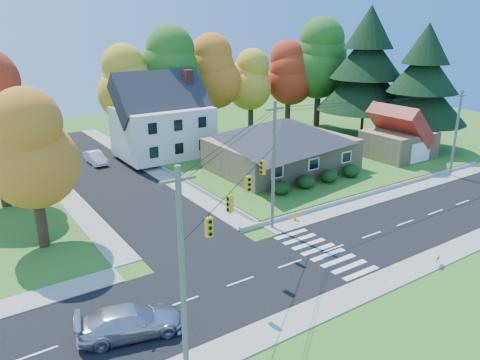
# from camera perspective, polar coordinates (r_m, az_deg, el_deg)

# --- Properties ---
(ground) EXTENTS (120.00, 120.00, 0.00)m
(ground) POSITION_cam_1_polar(r_m,az_deg,el_deg) (34.37, 11.30, -8.20)
(ground) COLOR #3D7923
(road_main) EXTENTS (90.00, 8.00, 0.02)m
(road_main) POSITION_cam_1_polar(r_m,az_deg,el_deg) (34.37, 11.30, -8.19)
(road_main) COLOR black
(road_main) RESTS_ON ground
(road_cross) EXTENTS (8.00, 44.00, 0.02)m
(road_cross) POSITION_cam_1_polar(r_m,az_deg,el_deg) (51.64, -16.29, 0.68)
(road_cross) COLOR black
(road_cross) RESTS_ON ground
(sidewalk_north) EXTENTS (90.00, 2.00, 0.08)m
(sidewalk_north) POSITION_cam_1_polar(r_m,az_deg,el_deg) (37.64, 5.94, -5.38)
(sidewalk_north) COLOR #9C9A90
(sidewalk_north) RESTS_ON ground
(sidewalk_south) EXTENTS (90.00, 2.00, 0.08)m
(sidewalk_south) POSITION_cam_1_polar(r_m,az_deg,el_deg) (31.52, 17.82, -11.35)
(sidewalk_south) COLOR #9C9A90
(sidewalk_south) RESTS_ON ground
(lawn) EXTENTS (30.00, 30.00, 0.50)m
(lawn) POSITION_cam_1_polar(r_m,az_deg,el_deg) (57.03, 5.78, 3.29)
(lawn) COLOR #3D7923
(lawn) RESTS_ON ground
(ranch_house) EXTENTS (14.60, 10.60, 5.40)m
(ranch_house) POSITION_cam_1_polar(r_m,az_deg,el_deg) (49.46, 5.09, 4.52)
(ranch_house) COLOR tan
(ranch_house) RESTS_ON lawn
(colonial_house) EXTENTS (10.40, 8.40, 9.60)m
(colonial_house) POSITION_cam_1_polar(r_m,az_deg,el_deg) (55.08, -9.40, 7.22)
(colonial_house) COLOR silver
(colonial_house) RESTS_ON lawn
(garage) EXTENTS (7.30, 6.30, 4.60)m
(garage) POSITION_cam_1_polar(r_m,az_deg,el_deg) (56.73, 18.82, 4.99)
(garage) COLOR tan
(garage) RESTS_ON lawn
(hedge_row) EXTENTS (10.70, 1.70, 1.27)m
(hedge_row) POSITION_cam_1_polar(r_m,az_deg,el_deg) (45.27, 9.44, 0.17)
(hedge_row) COLOR #163A10
(hedge_row) RESTS_ON lawn
(traffic_infrastructure) EXTENTS (38.10, 10.66, 10.00)m
(traffic_infrastructure) POSITION_cam_1_polar(r_m,az_deg,el_deg) (33.20, 10.04, 0.52)
(traffic_infrastructure) COLOR #666059
(traffic_infrastructure) RESTS_ON ground
(tree_lot_0) EXTENTS (6.72, 6.72, 12.51)m
(tree_lot_0) POSITION_cam_1_polar(r_m,az_deg,el_deg) (59.22, -13.92, 11.38)
(tree_lot_0) COLOR #3F2A19
(tree_lot_0) RESTS_ON lawn
(tree_lot_1) EXTENTS (7.84, 7.84, 14.60)m
(tree_lot_1) POSITION_cam_1_polar(r_m,az_deg,el_deg) (60.49, -8.22, 13.12)
(tree_lot_1) COLOR #3F2A19
(tree_lot_1) RESTS_ON lawn
(tree_lot_2) EXTENTS (7.28, 7.28, 13.56)m
(tree_lot_2) POSITION_cam_1_polar(r_m,az_deg,el_deg) (64.25, -3.67, 13.00)
(tree_lot_2) COLOR #3F2A19
(tree_lot_2) RESTS_ON lawn
(tree_lot_3) EXTENTS (6.16, 6.16, 11.47)m
(tree_lot_3) POSITION_cam_1_polar(r_m,az_deg,el_deg) (66.79, 1.35, 12.12)
(tree_lot_3) COLOR #3F2A19
(tree_lot_3) RESTS_ON lawn
(tree_lot_4) EXTENTS (6.72, 6.72, 12.51)m
(tree_lot_4) POSITION_cam_1_polar(r_m,az_deg,el_deg) (69.56, 5.98, 12.84)
(tree_lot_4) COLOR #3F2A19
(tree_lot_4) RESTS_ON lawn
(tree_lot_5) EXTENTS (8.40, 8.40, 15.64)m
(tree_lot_5) POSITION_cam_1_polar(r_m,az_deg,el_deg) (70.54, 9.69, 14.36)
(tree_lot_5) COLOR #3F2A19
(tree_lot_5) RESTS_ON lawn
(conifer_east_a) EXTENTS (12.80, 12.80, 16.96)m
(conifer_east_a) POSITION_cam_1_polar(r_m,az_deg,el_deg) (65.79, 15.19, 12.92)
(conifer_east_a) COLOR #3F2A19
(conifer_east_a) RESTS_ON lawn
(conifer_east_b) EXTENTS (11.20, 11.20, 14.84)m
(conifer_east_b) POSITION_cam_1_polar(r_m,az_deg,el_deg) (61.77, 21.36, 10.92)
(conifer_east_b) COLOR #3F2A19
(conifer_east_b) RESTS_ON lawn
(tree_west_0) EXTENTS (6.16, 6.16, 11.47)m
(tree_west_0) POSITION_cam_1_polar(r_m,az_deg,el_deg) (34.59, -24.17, 3.35)
(tree_west_0) COLOR #3F2A19
(tree_west_0) RESTS_ON ground
(silver_sedan) EXTENTS (5.82, 3.54, 1.58)m
(silver_sedan) POSITION_cam_1_polar(r_m,az_deg,el_deg) (25.63, -13.16, -16.44)
(silver_sedan) COLOR #B1B3C2
(silver_sedan) RESTS_ON road_main
(white_car) EXTENTS (1.65, 4.32, 1.41)m
(white_car) POSITION_cam_1_polar(r_m,az_deg,el_deg) (55.53, -17.21, 2.61)
(white_car) COLOR white
(white_car) RESTS_ON road_cross
(fire_hydrant) EXTENTS (0.44, 0.34, 0.76)m
(fire_hydrant) POSITION_cam_1_polar(r_m,az_deg,el_deg) (38.23, 6.70, -4.49)
(fire_hydrant) COLOR #F0B702
(fire_hydrant) RESTS_ON ground
(yard_sign) EXTENTS (0.61, 0.25, 0.80)m
(yard_sign) POSITION_cam_1_polar(r_m,az_deg,el_deg) (33.87, 22.99, -8.77)
(yard_sign) COLOR black
(yard_sign) RESTS_ON ground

